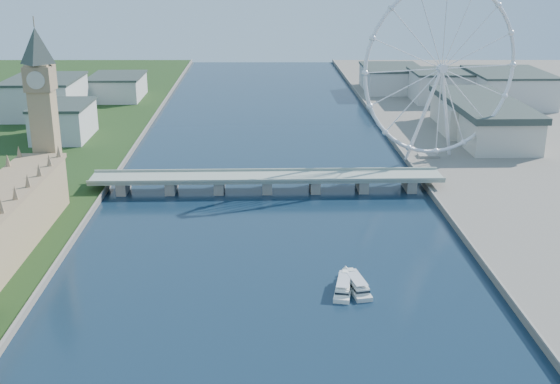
{
  "coord_description": "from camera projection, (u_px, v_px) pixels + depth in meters",
  "views": [
    {
      "loc": [
        -4.17,
        -120.48,
        137.86
      ],
      "look_at": [
        5.49,
        210.0,
        28.56
      ],
      "focal_mm": 45.0,
      "sensor_mm": 36.0,
      "label": 1
    }
  ],
  "objects": [
    {
      "name": "city_skyline",
      "position": [
        304.0,
        91.0,
        685.04
      ],
      "size": [
        505.0,
        280.0,
        32.0
      ],
      "color": "beige",
      "rests_on": "ground"
    },
    {
      "name": "westminster_bridge",
      "position": [
        267.0,
        180.0,
        440.36
      ],
      "size": [
        220.0,
        22.0,
        9.5
      ],
      "color": "gray",
      "rests_on": "ground"
    },
    {
      "name": "county_hall",
      "position": [
        480.0,
        139.0,
        570.68
      ],
      "size": [
        54.0,
        144.0,
        35.0
      ],
      "primitive_type": null,
      "color": "beige",
      "rests_on": "ground"
    },
    {
      "name": "london_eye",
      "position": [
        442.0,
        69.0,
        476.85
      ],
      "size": [
        113.6,
        39.12,
        124.3
      ],
      "color": "silver",
      "rests_on": "ground"
    },
    {
      "name": "big_ben",
      "position": [
        41.0,
        93.0,
        397.12
      ],
      "size": [
        20.02,
        20.02,
        110.0
      ],
      "color": "tan",
      "rests_on": "ground"
    },
    {
      "name": "tour_boat_near",
      "position": [
        356.0,
        289.0,
        309.14
      ],
      "size": [
        12.41,
        29.59,
        6.34
      ],
      "primitive_type": null,
      "rotation": [
        0.0,
        0.0,
        0.18
      ],
      "color": "silver",
      "rests_on": "ground"
    },
    {
      "name": "tour_boat_far",
      "position": [
        344.0,
        291.0,
        307.77
      ],
      "size": [
        12.83,
        29.21,
        6.25
      ],
      "primitive_type": null,
      "rotation": [
        0.0,
        0.0,
        -0.2
      ],
      "color": "white",
      "rests_on": "ground"
    }
  ]
}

